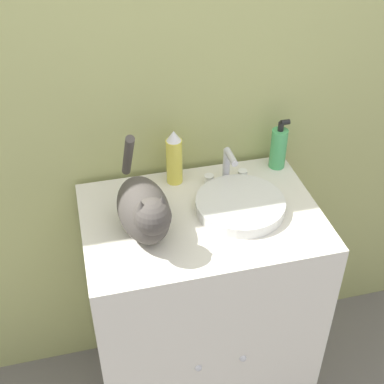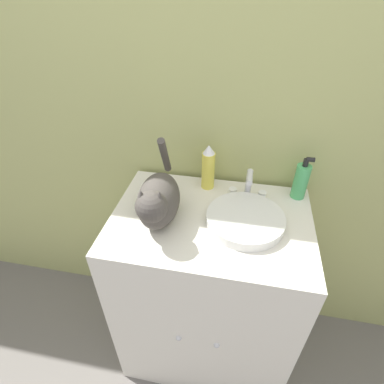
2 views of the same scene
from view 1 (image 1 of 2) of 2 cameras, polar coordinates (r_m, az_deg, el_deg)
wall_back at (r=1.75m, az=-1.42°, el=12.26°), size 6.00×0.05×2.50m
vanity_cabinet at (r=2.01m, az=0.90°, el=-12.58°), size 0.75×0.53×0.92m
sink_basin at (r=1.70m, az=5.16°, el=-1.39°), size 0.28×0.28×0.04m
faucet at (r=1.79m, az=3.76°, el=2.53°), size 0.15×0.10×0.14m
cat at (r=1.56m, az=-5.10°, el=-1.85°), size 0.17×0.39×0.27m
soap_bottle at (r=1.88m, az=9.22°, el=4.70°), size 0.06×0.06×0.19m
spray_bottle at (r=1.77m, az=-1.91°, el=3.69°), size 0.05×0.05×0.20m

